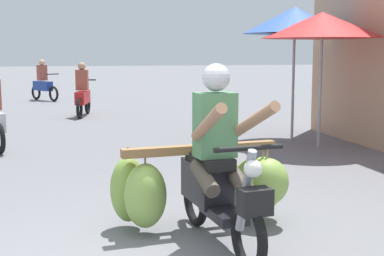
{
  "coord_description": "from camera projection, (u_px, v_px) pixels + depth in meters",
  "views": [
    {
      "loc": [
        -0.72,
        -3.84,
        1.68
      ],
      "look_at": [
        0.57,
        1.58,
        0.9
      ],
      "focal_mm": 51.3,
      "sensor_mm": 36.0,
      "label": 1
    }
  ],
  "objects": [
    {
      "name": "motorbike_distant_far_ahead",
      "position": [
        43.0,
        84.0,
        18.74
      ],
      "size": [
        0.97,
        1.4,
        1.4
      ],
      "color": "black",
      "rests_on": "ground"
    },
    {
      "name": "market_umbrella_further_along",
      "position": [
        322.0,
        25.0,
        9.42
      ],
      "size": [
        2.08,
        2.08,
        2.35
      ],
      "color": "#99999E",
      "rests_on": "ground"
    },
    {
      "name": "market_umbrella_near_shop",
      "position": [
        295.0,
        20.0,
        10.08
      ],
      "size": [
        1.92,
        1.92,
        2.49
      ],
      "color": "#99999E",
      "rests_on": "ground"
    },
    {
      "name": "motorbike_main_loaded",
      "position": [
        215.0,
        181.0,
        5.07
      ],
      "size": [
        1.78,
        1.76,
        1.58
      ],
      "color": "black",
      "rests_on": "ground"
    },
    {
      "name": "motorbike_distant_ahead_right",
      "position": [
        83.0,
        95.0,
        14.13
      ],
      "size": [
        0.6,
        1.6,
        1.4
      ],
      "color": "black",
      "rests_on": "ground"
    }
  ]
}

